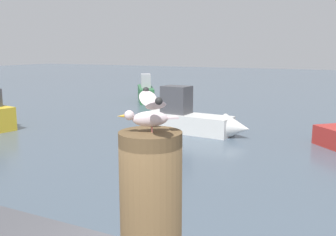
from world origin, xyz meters
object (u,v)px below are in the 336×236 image
at_px(mooring_post, 151,207).
at_px(seagull, 150,112).
at_px(boat_white, 195,119).
at_px(boat_green, 145,92).

bearing_deg(mooring_post, seagull, -142.74).
height_order(seagull, boat_white, seagull).
relative_size(boat_green, boat_white, 0.91).
bearing_deg(seagull, mooring_post, 37.26).
xyz_separation_m(seagull, boat_white, (-4.30, 10.92, -2.20)).
height_order(seagull, boat_green, seagull).
bearing_deg(seagull, boat_white, 111.51).
distance_m(mooring_post, boat_green, 21.00).
xyz_separation_m(seagull, boat_green, (-10.61, 18.06, -2.19)).
bearing_deg(boat_white, seagull, -68.49).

